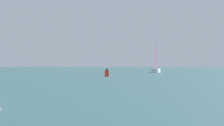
{
  "coord_description": "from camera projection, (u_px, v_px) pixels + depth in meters",
  "views": [
    {
      "loc": [
        13.23,
        -16.01,
        2.04
      ],
      "look_at": [
        5.21,
        17.11,
        2.36
      ],
      "focal_mm": 57.8,
      "sensor_mm": 36.0,
      "label": 1
    }
  ],
  "objects": [
    {
      "name": "small_sailboat",
      "position": [
        156.0,
        70.0,
        119.83
      ],
      "size": [
        2.15,
        8.45,
        9.58
      ],
      "rotation": [
        0.0,
        0.0,
        4.72
      ],
      "color": "white",
      "rests_on": "ground_plane"
    },
    {
      "name": "channel_buoy",
      "position": [
        107.0,
        73.0,
        71.97
      ],
      "size": [
        0.93,
        0.93,
        1.75
      ],
      "color": "red",
      "rests_on": "ground_plane"
    }
  ]
}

